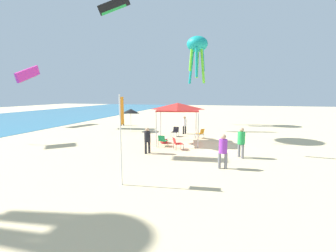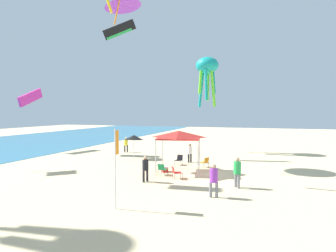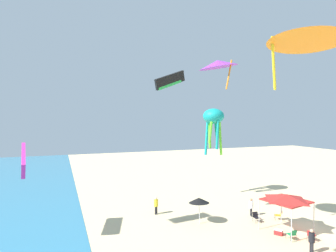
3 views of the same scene
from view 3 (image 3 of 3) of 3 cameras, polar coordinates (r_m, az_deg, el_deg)
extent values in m
cube|color=beige|center=(26.73, 26.18, -18.64)|extent=(120.00, 120.00, 0.10)
cylinder|color=#B7B7BC|center=(25.67, 27.83, -16.49)|extent=(0.07, 0.07, 2.45)
cylinder|color=#B7B7BC|center=(27.18, 22.29, -15.45)|extent=(0.07, 0.07, 2.45)
cylinder|color=#B7B7BC|center=(23.34, 24.07, -18.27)|extent=(0.07, 0.07, 2.45)
cylinder|color=#B7B7BC|center=(24.99, 18.25, -16.91)|extent=(0.07, 0.07, 2.45)
cube|color=red|center=(24.89, 23.13, -13.95)|extent=(3.49, 3.47, 0.10)
pyramid|color=red|center=(24.82, 23.13, -13.31)|extent=(3.42, 3.40, 0.48)
cylinder|color=silver|center=(25.26, 6.46, -16.95)|extent=(0.17, 0.05, 2.22)
cone|color=black|center=(25.05, 6.40, -14.94)|extent=(1.81, 1.79, 0.55)
cylinder|color=black|center=(28.27, 21.02, -16.97)|extent=(0.02, 0.02, 0.40)
cylinder|color=black|center=(27.78, 21.22, -17.29)|extent=(0.02, 0.02, 0.40)
cylinder|color=black|center=(28.36, 22.10, -16.91)|extent=(0.02, 0.02, 0.40)
cylinder|color=black|center=(27.87, 22.32, -17.24)|extent=(0.02, 0.02, 0.40)
cube|color=orange|center=(28.01, 21.67, -16.71)|extent=(0.72, 0.72, 0.03)
cube|color=orange|center=(28.00, 22.28, -16.27)|extent=(0.49, 0.37, 0.41)
cylinder|color=black|center=(26.51, 17.64, -18.18)|extent=(0.02, 0.02, 0.40)
cylinder|color=black|center=(26.77, 18.64, -17.99)|extent=(0.02, 0.02, 0.40)
cylinder|color=black|center=(26.93, 17.03, -17.86)|extent=(0.02, 0.02, 0.40)
cylinder|color=black|center=(27.19, 18.02, -17.68)|extent=(0.02, 0.02, 0.40)
cube|color=black|center=(26.78, 17.83, -17.52)|extent=(0.58, 0.58, 0.03)
cube|color=black|center=(26.95, 17.50, -16.93)|extent=(0.19, 0.51, 0.41)
cylinder|color=black|center=(24.56, 24.08, -19.81)|extent=(0.02, 0.02, 0.40)
cylinder|color=black|center=(24.25, 23.06, -20.08)|extent=(0.02, 0.02, 0.40)
cylinder|color=black|center=(24.18, 24.91, -20.16)|extent=(0.02, 0.02, 0.40)
cylinder|color=black|center=(23.88, 23.88, -20.43)|extent=(0.02, 0.02, 0.40)
cube|color=#198C4C|center=(24.15, 23.99, -19.68)|extent=(0.57, 0.57, 0.03)
cube|color=#198C4C|center=(23.86, 24.46, -19.40)|extent=(0.18, 0.51, 0.41)
cylinder|color=black|center=(24.85, 28.17, -19.59)|extent=(0.02, 0.02, 0.40)
cylinder|color=black|center=(24.93, 26.91, -19.52)|extent=(0.02, 0.02, 0.40)
cylinder|color=black|center=(24.37, 27.97, -20.01)|extent=(0.02, 0.02, 0.40)
cylinder|color=black|center=(24.45, 26.69, -19.93)|extent=(0.02, 0.02, 0.40)
cube|color=red|center=(24.58, 27.44, -19.33)|extent=(0.72, 0.72, 0.03)
cube|color=red|center=(24.23, 27.33, -19.09)|extent=(0.49, 0.37, 0.41)
cube|color=red|center=(24.74, 21.77, -19.68)|extent=(0.72, 0.65, 0.36)
cube|color=white|center=(24.67, 21.78, -19.25)|extent=(0.74, 0.67, 0.04)
cylinder|color=black|center=(28.39, 16.67, -16.49)|extent=(0.15, 0.15, 0.75)
cylinder|color=black|center=(28.11, 16.78, -16.66)|extent=(0.15, 0.15, 0.75)
cylinder|color=white|center=(28.05, 16.73, -15.21)|extent=(0.39, 0.39, 0.65)
sphere|color=#A87A56|center=(27.93, 16.74, -14.33)|extent=(0.24, 0.24, 0.24)
cylinder|color=black|center=(22.40, 27.58, -21.48)|extent=(0.15, 0.15, 0.74)
cylinder|color=black|center=(22.65, 27.30, -21.21)|extent=(0.15, 0.15, 0.74)
cylinder|color=black|center=(22.27, 27.46, -19.69)|extent=(0.39, 0.39, 0.65)
sphere|color=tan|center=(22.12, 27.47, -18.62)|extent=(0.24, 0.24, 0.24)
cylinder|color=black|center=(27.53, -2.59, -17.01)|extent=(0.15, 0.15, 0.75)
cylinder|color=black|center=(27.79, -2.35, -16.84)|extent=(0.15, 0.15, 0.75)
cylinder|color=yellow|center=(27.46, -2.47, -15.54)|extent=(0.39, 0.39, 0.65)
sphere|color=beige|center=(27.33, -2.47, -14.64)|extent=(0.24, 0.24, 0.24)
cube|color=#E02D9E|center=(23.17, -27.62, -6.14)|extent=(3.87, 0.69, 2.31)
cube|color=orange|center=(23.23, -27.61, -7.34)|extent=(2.96, 0.40, 1.30)
cone|color=purple|center=(22.43, 10.23, 12.49)|extent=(3.51, 3.55, 1.07)
cylinder|color=orange|center=(21.34, 12.44, 10.30)|extent=(0.21, 0.64, 2.22)
ellipsoid|color=teal|center=(32.80, 9.34, 2.02)|extent=(2.45, 2.45, 1.79)
cylinder|color=teal|center=(33.54, 9.90, -1.08)|extent=(0.44, 0.50, 2.63)
cylinder|color=#66D82D|center=(33.48, 8.55, -1.70)|extent=(0.62, 0.31, 3.33)
cylinder|color=teal|center=(32.79, 7.94, -2.39)|extent=(0.46, 0.65, 4.06)
cylinder|color=#66D82D|center=(32.10, 8.74, -1.18)|extent=(0.44, 0.50, 2.63)
cylinder|color=teal|center=(32.19, 10.14, -1.82)|extent=(0.62, 0.31, 3.33)
cylinder|color=#66D82D|center=(32.93, 10.70, -2.38)|extent=(0.46, 0.65, 4.06)
cube|color=black|center=(24.65, 0.44, 9.43)|extent=(1.26, 3.24, 2.01)
cube|color=green|center=(24.59, 0.44, 8.45)|extent=(0.77, 2.49, 1.13)
cone|color=orange|center=(19.31, 26.58, 16.43)|extent=(6.41, 6.42, 1.26)
cylinder|color=yellow|center=(19.21, 20.91, 11.90)|extent=(0.85, 1.04, 3.26)
camera|label=1|loc=(21.18, 66.55, -13.92)|focal=24.25mm
camera|label=2|loc=(23.30, 74.24, -10.88)|focal=29.95mm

